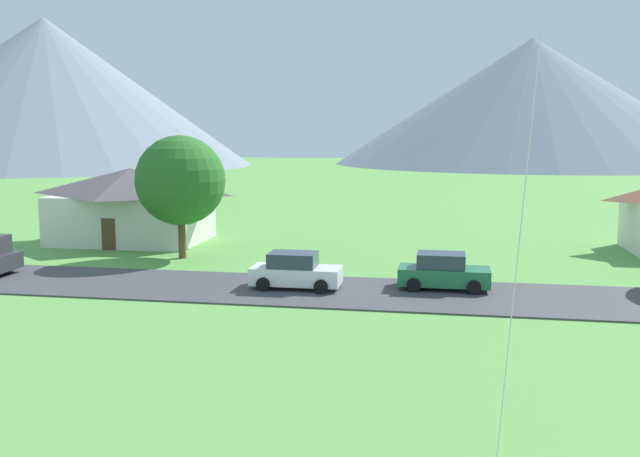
{
  "coord_description": "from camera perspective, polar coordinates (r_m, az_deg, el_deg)",
  "views": [
    {
      "loc": [
        2.77,
        -1.74,
        7.28
      ],
      "look_at": [
        -1.1,
        20.01,
        4.2
      ],
      "focal_mm": 38.37,
      "sensor_mm": 36.0,
      "label": 1
    }
  ],
  "objects": [
    {
      "name": "road_strip",
      "position": [
        31.46,
        4.8,
        -5.39
      ],
      "size": [
        160.0,
        6.33,
        0.08
      ],
      "primitive_type": "cube",
      "color": "#424247",
      "rests_on": "ground"
    },
    {
      "name": "mountain_far_west_ridge",
      "position": [
        172.03,
        17.14,
        10.09
      ],
      "size": [
        92.38,
        92.38,
        29.48
      ],
      "primitive_type": "cone",
      "color": "slate",
      "rests_on": "ground"
    },
    {
      "name": "mountain_east_ridge",
      "position": [
        165.71,
        -21.81,
        10.49
      ],
      "size": [
        89.62,
        89.62,
        32.44
      ],
      "primitive_type": "cone",
      "color": "gray",
      "rests_on": "ground"
    },
    {
      "name": "house_leftmost",
      "position": [
        47.68,
        -15.44,
        2.0
      ],
      "size": [
        10.24,
        7.31,
        4.97
      ],
      "color": "silver",
      "rests_on": "ground"
    },
    {
      "name": "tree_near_left",
      "position": [
        40.47,
        -11.56,
        3.94
      ],
      "size": [
        5.21,
        5.21,
        7.19
      ],
      "color": "brown",
      "rests_on": "ground"
    },
    {
      "name": "parked_car_white_mid_west",
      "position": [
        32.09,
        -2.08,
        -3.59
      ],
      "size": [
        4.21,
        2.1,
        1.68
      ],
      "color": "white",
      "rests_on": "road_strip"
    },
    {
      "name": "parked_car_green_mid_east",
      "position": [
        32.41,
        10.24,
        -3.6
      ],
      "size": [
        4.23,
        2.13,
        1.68
      ],
      "color": "#237042",
      "rests_on": "road_strip"
    }
  ]
}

